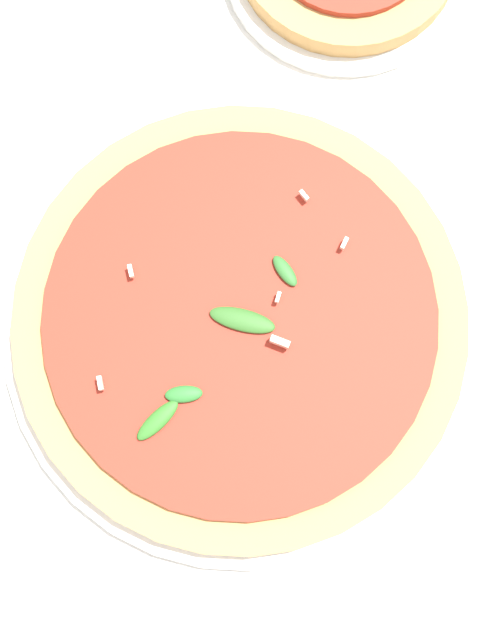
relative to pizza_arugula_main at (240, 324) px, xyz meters
name	(u,v)px	position (x,y,z in m)	size (l,w,h in m)	color
ground_plane	(227,280)	(-0.02, -0.03, -0.02)	(6.00, 6.00, 0.00)	silver
pizza_arugula_main	(240,324)	(0.00, 0.00, 0.00)	(0.33, 0.33, 0.05)	white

